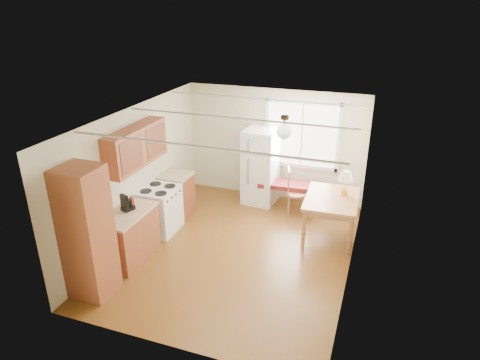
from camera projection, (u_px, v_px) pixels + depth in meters
The scene contains 11 objects.
room_shell at pixel (237, 188), 7.35m from camera, with size 4.60×5.60×2.62m.
kitchen_run at pixel (132, 210), 7.48m from camera, with size 0.65×3.40×2.20m.
window_unit at pixel (302, 135), 9.19m from camera, with size 1.64×0.05×1.51m.
pendant_light at pixel (284, 131), 7.09m from camera, with size 0.26×0.26×0.40m.
refrigerator at pixel (261, 167), 9.41m from camera, with size 0.74×0.75×1.68m.
bench at pixel (288, 186), 9.26m from camera, with size 1.29×0.56×0.58m.
dining_table at pixel (331, 202), 8.08m from camera, with size 1.02×1.33×0.81m.
chair at pixel (292, 188), 8.99m from camera, with size 0.48×0.47×1.00m.
table_lamp at pixel (346, 178), 8.00m from camera, with size 0.28×0.28×0.49m.
coffee_maker at pixel (127, 204), 7.30m from camera, with size 0.22×0.25×0.32m.
kettle at pixel (132, 202), 7.46m from camera, with size 0.10×0.10×0.20m.
Camera 1 is at (2.28, -6.30, 4.27)m, focal length 32.00 mm.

